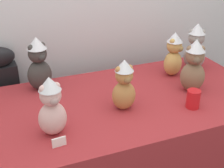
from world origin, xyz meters
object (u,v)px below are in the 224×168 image
object	(u,v)px
teddy_bear_mocha	(194,66)
display_table	(112,151)
teddy_bear_caramel	(124,85)
party_cup_red	(193,99)
teddy_bear_blush	(52,107)
teddy_bear_charcoal	(39,64)
teddy_bear_ash	(195,47)
teddy_bear_honey	(174,55)
instrument_case	(3,110)

from	to	relation	value
teddy_bear_mocha	display_table	bearing A→B (deg)	-162.36
display_table	teddy_bear_caramel	distance (m)	0.54
teddy_bear_caramel	party_cup_red	world-z (taller)	teddy_bear_caramel
teddy_bear_blush	teddy_bear_caramel	bearing A→B (deg)	3.94
teddy_bear_charcoal	teddy_bear_ash	distance (m)	1.13
teddy_bear_ash	party_cup_red	xyz separation A→B (m)	(-0.33, -0.48, -0.11)
display_table	teddy_bear_caramel	size ratio (longest dim) A/B	6.42
teddy_bear_blush	teddy_bear_honey	distance (m)	1.03
instrument_case	teddy_bear_honey	size ratio (longest dim) A/B	3.13
teddy_bear_mocha	party_cup_red	size ratio (longest dim) A/B	3.15
instrument_case	teddy_bear_mocha	xyz separation A→B (m)	(1.16, -0.64, 0.42)
teddy_bear_ash	teddy_bear_caramel	bearing A→B (deg)	-122.31
instrument_case	teddy_bear_charcoal	world-z (taller)	teddy_bear_charcoal
teddy_bear_charcoal	teddy_bear_honey	xyz separation A→B (m)	(0.92, -0.13, -0.02)
teddy_bear_mocha	teddy_bear_honey	size ratio (longest dim) A/B	1.09
teddy_bear_honey	teddy_bear_blush	bearing A→B (deg)	172.69
display_table	teddy_bear_blush	size ratio (longest dim) A/B	6.14
teddy_bear_charcoal	party_cup_red	bearing A→B (deg)	-56.38
teddy_bear_blush	teddy_bear_honey	xyz separation A→B (m)	(0.94, 0.40, -0.00)
teddy_bear_caramel	instrument_case	bearing A→B (deg)	133.73
teddy_bear_blush	instrument_case	bearing A→B (deg)	97.97
teddy_bear_honey	teddy_bear_caramel	bearing A→B (deg)	-179.54
teddy_bear_caramel	teddy_bear_honey	size ratio (longest dim) A/B	0.97
teddy_bear_charcoal	teddy_bear_caramel	world-z (taller)	teddy_bear_charcoal
display_table	teddy_bear_blush	bearing A→B (deg)	-154.18
display_table	party_cup_red	world-z (taller)	party_cup_red
teddy_bear_charcoal	display_table	bearing A→B (deg)	-62.61
display_table	teddy_bear_charcoal	size ratio (longest dim) A/B	5.57
display_table	party_cup_red	xyz separation A→B (m)	(0.42, -0.24, 0.43)
teddy_bear_blush	party_cup_red	bearing A→B (deg)	-11.45
teddy_bear_caramel	party_cup_red	bearing A→B (deg)	-20.15
teddy_bear_charcoal	teddy_bear_mocha	size ratio (longest dim) A/B	1.02
instrument_case	party_cup_red	xyz separation A→B (m)	(1.05, -0.82, 0.31)
teddy_bear_mocha	teddy_bear_blush	distance (m)	0.95
instrument_case	teddy_bear_mocha	size ratio (longest dim) A/B	2.86
instrument_case	party_cup_red	bearing A→B (deg)	-41.30
instrument_case	party_cup_red	distance (m)	1.37
teddy_bear_caramel	teddy_bear_mocha	bearing A→B (deg)	5.18
teddy_bear_ash	teddy_bear_charcoal	bearing A→B (deg)	-152.36
display_table	teddy_bear_mocha	xyz separation A→B (m)	(0.53, -0.05, 0.55)
teddy_bear_blush	teddy_bear_mocha	bearing A→B (deg)	0.29
display_table	teddy_bear_ash	bearing A→B (deg)	17.90
instrument_case	teddy_bear_ash	world-z (taller)	teddy_bear_ash
teddy_bear_mocha	party_cup_red	bearing A→B (deg)	-99.09
party_cup_red	teddy_bear_blush	bearing A→B (deg)	177.00
display_table	teddy_bear_honey	size ratio (longest dim) A/B	6.25
display_table	teddy_bear_blush	xyz separation A→B (m)	(-0.40, -0.19, 0.53)
instrument_case	teddy_bear_mocha	bearing A→B (deg)	-31.82
teddy_bear_mocha	teddy_bear_honey	distance (m)	0.25
display_table	instrument_case	bearing A→B (deg)	136.93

